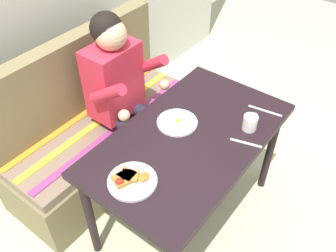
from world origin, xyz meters
TOP-DOWN VIEW (x-y plane):
  - ground_plane at (0.00, 0.00)m, footprint 8.00×8.00m
  - table at (0.00, 0.00)m, footprint 1.20×0.70m
  - couch at (0.00, 0.76)m, footprint 1.44×0.56m
  - person at (0.10, 0.59)m, footprint 0.45×0.61m
  - plate_breakfast at (-0.43, 0.04)m, footprint 0.24×0.24m
  - plate_eggs at (0.04, 0.12)m, footprint 0.23×0.23m
  - coffee_mug at (0.25, -0.23)m, footprint 0.12×0.08m
  - fork at (0.13, -0.27)m, footprint 0.06×0.17m
  - knife at (0.44, -0.23)m, footprint 0.04×0.20m

SIDE VIEW (x-z plane):
  - ground_plane at x=0.00m, z-range 0.00..0.00m
  - couch at x=0.00m, z-range -0.17..0.83m
  - table at x=0.00m, z-range 0.28..1.01m
  - fork at x=0.13m, z-range 0.73..0.73m
  - knife at x=0.44m, z-range 0.73..0.73m
  - plate_eggs at x=0.04m, z-range 0.72..0.76m
  - person at x=0.10m, z-range 0.13..1.35m
  - plate_breakfast at x=-0.43m, z-range 0.72..0.77m
  - coffee_mug at x=0.25m, z-range 0.73..0.82m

